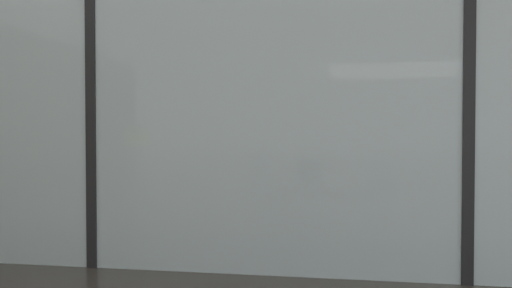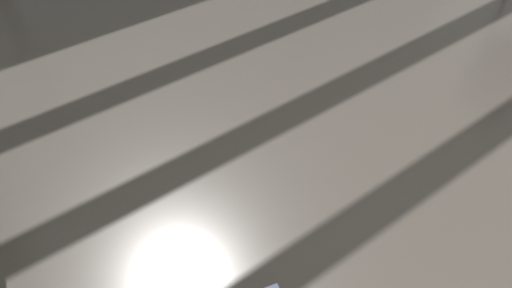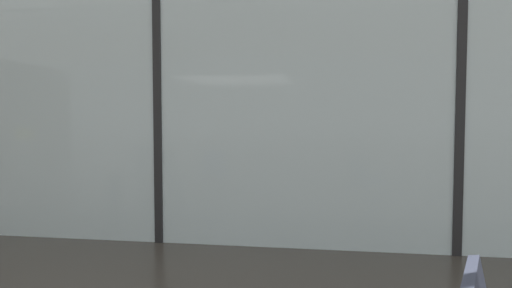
# 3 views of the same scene
# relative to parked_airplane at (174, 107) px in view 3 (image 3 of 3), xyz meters

# --- Properties ---
(glass_curtain_wall) EXTENTS (14.00, 0.08, 3.28)m
(glass_curtain_wall) POSITION_rel_parked_airplane_xyz_m (1.49, -4.72, -0.23)
(glass_curtain_wall) COLOR silver
(glass_curtain_wall) RESTS_ON ground
(window_mullion_1) EXTENTS (0.10, 0.12, 3.28)m
(window_mullion_1) POSITION_rel_parked_airplane_xyz_m (1.49, -4.72, -0.23)
(window_mullion_1) COLOR black
(window_mullion_1) RESTS_ON ground
(window_mullion_2) EXTENTS (0.10, 0.12, 3.28)m
(window_mullion_2) POSITION_rel_parked_airplane_xyz_m (4.99, -4.72, -0.23)
(window_mullion_2) COLOR black
(window_mullion_2) RESTS_ON ground
(parked_airplane) EXTENTS (14.10, 3.74, 3.74)m
(parked_airplane) POSITION_rel_parked_airplane_xyz_m (0.00, 0.00, 0.00)
(parked_airplane) COLOR silver
(parked_airplane) RESTS_ON ground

